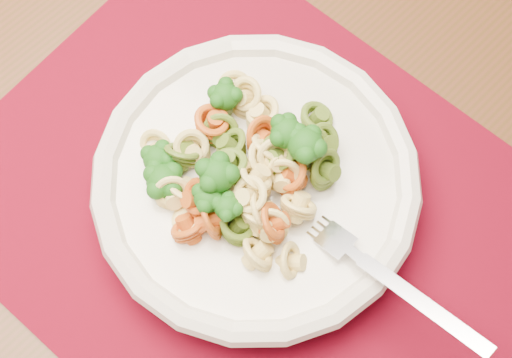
% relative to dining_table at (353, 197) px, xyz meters
% --- Properties ---
extents(dining_table, '(1.55, 1.25, 0.75)m').
position_rel_dining_table_xyz_m(dining_table, '(0.00, 0.00, 0.00)').
color(dining_table, '#522A17').
rests_on(dining_table, ground).
extents(placemat, '(0.55, 0.47, 0.00)m').
position_rel_dining_table_xyz_m(placemat, '(-0.06, -0.09, 0.11)').
color(placemat, '#640415').
rests_on(placemat, dining_table).
extents(pasta_bowl, '(0.26, 0.26, 0.05)m').
position_rel_dining_table_xyz_m(pasta_bowl, '(-0.07, -0.07, 0.14)').
color(pasta_bowl, silver).
rests_on(pasta_bowl, placemat).
extents(pasta_broccoli_heap, '(0.22, 0.22, 0.06)m').
position_rel_dining_table_xyz_m(pasta_broccoli_heap, '(-0.07, -0.07, 0.16)').
color(pasta_broccoli_heap, '#E2C16F').
rests_on(pasta_broccoli_heap, pasta_bowl).
extents(fork, '(0.18, 0.08, 0.08)m').
position_rel_dining_table_xyz_m(fork, '(0.01, -0.09, 0.15)').
color(fork, silver).
rests_on(fork, pasta_bowl).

